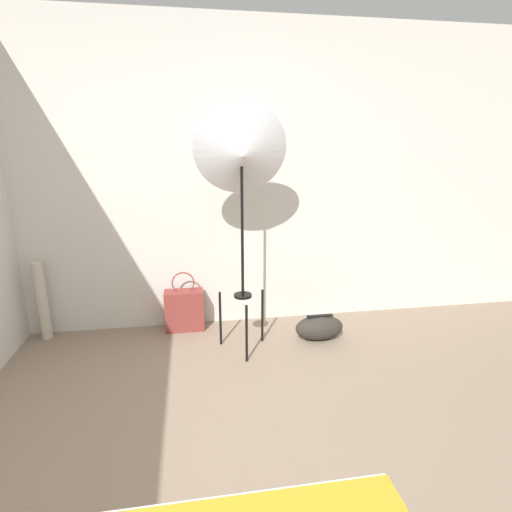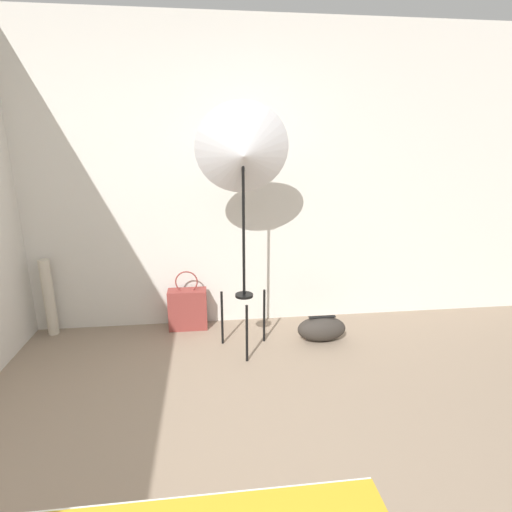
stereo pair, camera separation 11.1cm
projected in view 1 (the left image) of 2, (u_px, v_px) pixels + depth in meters
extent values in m
cube|color=silver|center=(199.00, 181.00, 3.40)|extent=(8.00, 0.05, 2.60)
cylinder|color=black|center=(247.00, 334.00, 3.00)|extent=(0.02, 0.02, 0.46)
cylinder|color=black|center=(220.00, 319.00, 3.26)|extent=(0.02, 0.02, 0.46)
cylinder|color=black|center=(262.00, 316.00, 3.32)|extent=(0.02, 0.02, 0.46)
cylinder|color=black|center=(243.00, 295.00, 3.13)|extent=(0.14, 0.14, 0.02)
cylinder|color=black|center=(242.00, 228.00, 2.98)|extent=(0.02, 0.02, 1.09)
cone|color=silver|center=(241.00, 152.00, 2.84)|extent=(0.69, 0.36, 0.71)
cube|color=brown|center=(185.00, 310.00, 3.54)|extent=(0.34, 0.15, 0.36)
torus|color=brown|center=(183.00, 283.00, 3.47)|extent=(0.20, 0.01, 0.20)
ellipsoid|color=#332D28|center=(319.00, 328.00, 3.38)|extent=(0.41, 0.21, 0.21)
cube|color=black|center=(320.00, 316.00, 3.35)|extent=(0.23, 0.04, 0.01)
cylinder|color=beige|center=(42.00, 301.00, 3.34)|extent=(0.09, 0.09, 0.68)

